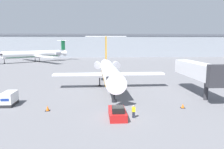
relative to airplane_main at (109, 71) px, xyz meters
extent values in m
plane|color=slate|center=(0.23, -18.75, -3.61)|extent=(600.00, 600.00, 0.00)
cube|color=#8C939E|center=(0.23, 101.25, 3.12)|extent=(180.00, 16.00, 13.45)
cube|color=#4C515B|center=(0.23, 101.25, 10.45)|extent=(180.00, 16.80, 1.20)
cylinder|color=silver|center=(0.02, -1.00, -0.07)|extent=(3.42, 22.65, 3.07)
cone|color=silver|center=(0.21, -13.53, -0.07)|extent=(3.10, 2.50, 3.07)
cube|color=black|center=(0.20, -12.55, 0.46)|extent=(2.62, 0.74, 0.44)
cone|color=silver|center=(-0.19, 11.99, -0.07)|extent=(2.81, 3.41, 2.76)
cube|color=orange|center=(0.02, -1.00, -1.07)|extent=(3.08, 20.38, 0.20)
cube|color=silver|center=(6.55, 0.23, -0.76)|extent=(10.08, 2.42, 0.36)
cube|color=silver|center=(-6.56, 0.03, -0.76)|extent=(10.08, 2.42, 0.36)
cylinder|color=#ADADB7|center=(2.16, 8.53, 0.31)|extent=(1.74, 3.16, 1.69)
cylinder|color=#ADADB7|center=(-2.43, 8.46, 0.31)|extent=(1.74, 3.16, 1.69)
cube|color=orange|center=(-0.20, 12.66, 4.39)|extent=(0.27, 2.20, 5.86)
cube|color=silver|center=(-0.20, 12.66, 7.31)|extent=(10.57, 1.96, 0.20)
cylinder|color=black|center=(0.18, -11.30, -2.61)|extent=(0.24, 0.24, 2.00)
cylinder|color=black|center=(0.18, -11.30, -3.41)|extent=(0.80, 0.80, 0.40)
cylinder|color=black|center=(-2.00, 0.70, -2.61)|extent=(0.24, 0.24, 2.00)
cylinder|color=black|center=(-2.00, 0.70, -3.41)|extent=(0.80, 0.80, 0.40)
cylinder|color=black|center=(1.98, 0.76, -2.61)|extent=(0.24, 0.24, 2.00)
cylinder|color=black|center=(1.98, 0.76, -3.41)|extent=(0.80, 0.80, 0.40)
cube|color=#B21919|center=(0.03, -18.43, -3.12)|extent=(2.09, 4.43, 0.98)
cube|color=black|center=(0.03, -19.41, -2.28)|extent=(1.47, 1.59, 0.70)
cube|color=black|center=(0.03, -16.31, -3.26)|extent=(1.88, 0.30, 0.59)
cube|color=#232326|center=(-15.73, -12.00, -3.38)|extent=(1.67, 3.19, 0.45)
cube|color=silver|center=(-15.73, -12.00, -2.37)|extent=(1.67, 3.19, 1.58)
cube|color=navy|center=(-15.73, -13.61, -2.37)|extent=(1.17, 0.04, 0.36)
cube|color=#232838|center=(2.06, -18.75, -3.21)|extent=(0.32, 0.20, 0.78)
cube|color=yellow|center=(2.06, -18.75, -2.52)|extent=(0.40, 0.24, 0.62)
sphere|color=tan|center=(2.06, -18.75, -2.09)|extent=(0.23, 0.23, 0.23)
cube|color=black|center=(-9.38, -15.17, -3.59)|extent=(0.65, 0.65, 0.04)
cone|color=orange|center=(-9.38, -15.17, -3.22)|extent=(0.46, 0.46, 0.70)
cube|color=black|center=(9.84, -15.12, -3.59)|extent=(0.62, 0.62, 0.04)
cone|color=orange|center=(9.84, -15.12, -3.27)|extent=(0.44, 0.44, 0.60)
cylinder|color=white|center=(-33.45, 62.61, 0.10)|extent=(23.81, 21.14, 3.37)
cube|color=black|center=(-44.46, 53.14, 0.69)|extent=(2.40, 2.63, 0.44)
cone|color=white|center=(-21.24, 73.11, 0.10)|extent=(4.79, 4.72, 3.03)
cube|color=#19723F|center=(-33.45, 62.61, -1.00)|extent=(21.43, 19.02, 0.20)
cube|color=white|center=(-25.66, 55.73, -0.66)|extent=(13.65, 15.14, 0.36)
cube|color=white|center=(-39.08, 71.35, -0.66)|extent=(13.65, 15.14, 0.36)
cylinder|color=#ADADB7|center=(-22.69, 68.45, 0.52)|extent=(3.58, 3.47, 2.00)
cylinder|color=#ADADB7|center=(-26.06, 72.37, 0.52)|extent=(3.58, 3.47, 2.00)
cube|color=#19723F|center=(-20.68, 73.59, 4.28)|extent=(1.82, 1.62, 5.00)
cube|color=white|center=(-20.68, 73.59, 6.78)|extent=(7.23, 8.00, 0.20)
cylinder|color=black|center=(-43.50, 53.97, -2.60)|extent=(0.24, 0.24, 2.01)
cylinder|color=black|center=(-43.50, 53.97, -3.41)|extent=(0.80, 0.80, 0.40)
cylinder|color=black|center=(-33.35, 65.59, -2.60)|extent=(0.24, 0.24, 2.01)
cylinder|color=black|center=(-33.35, 65.59, -3.41)|extent=(0.80, 0.80, 0.40)
cylinder|color=black|center=(-30.49, 62.27, -2.60)|extent=(0.24, 0.24, 2.01)
cylinder|color=black|center=(-30.49, 62.27, -3.41)|extent=(0.80, 0.80, 0.40)
cylinder|color=#2D2D33|center=(15.36, -10.93, -2.01)|extent=(0.70, 0.70, 3.20)
cube|color=silver|center=(15.36, -6.74, 0.89)|extent=(2.60, 13.96, 2.60)
cube|color=#2D2D33|center=(15.36, -14.32, 0.89)|extent=(3.20, 1.20, 3.38)
camera|label=1|loc=(-2.38, -44.88, 5.80)|focal=35.00mm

